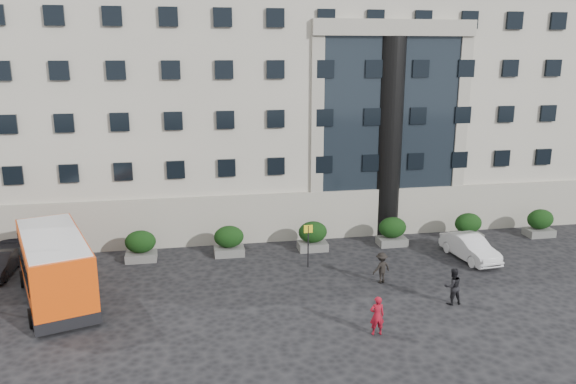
% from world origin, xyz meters
% --- Properties ---
extents(ground, '(120.00, 120.00, 0.00)m').
position_xyz_m(ground, '(0.00, 0.00, 0.00)').
color(ground, black).
rests_on(ground, ground).
extents(civic_building, '(44.00, 24.00, 18.00)m').
position_xyz_m(civic_building, '(6.00, 22.00, 9.00)').
color(civic_building, '#A7A393').
rests_on(civic_building, ground).
extents(entrance_column, '(1.80, 1.80, 13.00)m').
position_xyz_m(entrance_column, '(12.00, 10.30, 6.50)').
color(entrance_column, black).
rests_on(entrance_column, ground).
extents(hedge_a, '(1.80, 1.26, 1.84)m').
position_xyz_m(hedge_a, '(-4.00, 7.80, 0.93)').
color(hedge_a, '#585856').
rests_on(hedge_a, ground).
extents(hedge_b, '(1.80, 1.26, 1.84)m').
position_xyz_m(hedge_b, '(1.20, 7.80, 0.93)').
color(hedge_b, '#585856').
rests_on(hedge_b, ground).
extents(hedge_c, '(1.80, 1.26, 1.84)m').
position_xyz_m(hedge_c, '(6.40, 7.80, 0.93)').
color(hedge_c, '#585856').
rests_on(hedge_c, ground).
extents(hedge_d, '(1.80, 1.26, 1.84)m').
position_xyz_m(hedge_d, '(11.60, 7.80, 0.93)').
color(hedge_d, '#585856').
rests_on(hedge_d, ground).
extents(hedge_e, '(1.80, 1.26, 1.84)m').
position_xyz_m(hedge_e, '(16.80, 7.80, 0.93)').
color(hedge_e, '#585856').
rests_on(hedge_e, ground).
extents(hedge_f, '(1.80, 1.26, 1.84)m').
position_xyz_m(hedge_f, '(22.00, 7.80, 0.93)').
color(hedge_f, '#585856').
rests_on(hedge_f, ground).
extents(bus_stop_sign, '(0.50, 0.08, 2.52)m').
position_xyz_m(bus_stop_sign, '(5.50, 5.00, 1.73)').
color(bus_stop_sign, '#262628').
rests_on(bus_stop_sign, ground).
extents(minibus, '(5.17, 8.49, 3.35)m').
position_xyz_m(minibus, '(-7.71, 2.93, 1.84)').
color(minibus, '#E4460A').
rests_on(minibus, ground).
extents(red_truck, '(2.32, 4.68, 2.48)m').
position_xyz_m(red_truck, '(-11.99, 16.10, 1.27)').
color(red_truck, maroon).
rests_on(red_truck, ground).
extents(parked_car_b, '(1.47, 3.88, 1.26)m').
position_xyz_m(parked_car_b, '(-11.50, 6.84, 0.63)').
color(parked_car_b, black).
rests_on(parked_car_b, ground).
extents(parked_car_c, '(2.39, 5.29, 1.51)m').
position_xyz_m(parked_car_c, '(-11.50, 10.55, 0.75)').
color(parked_car_c, black).
rests_on(parked_car_c, ground).
extents(white_taxi, '(2.05, 4.55, 1.45)m').
position_xyz_m(white_taxi, '(15.26, 4.57, 0.72)').
color(white_taxi, silver).
rests_on(white_taxi, ground).
extents(pedestrian_a, '(0.66, 0.44, 1.78)m').
position_xyz_m(pedestrian_a, '(6.77, -3.28, 0.89)').
color(pedestrian_a, maroon).
rests_on(pedestrian_a, ground).
extents(pedestrian_b, '(0.94, 0.76, 1.84)m').
position_xyz_m(pedestrian_b, '(11.41, -1.00, 0.92)').
color(pedestrian_b, black).
rests_on(pedestrian_b, ground).
extents(pedestrian_c, '(1.24, 0.97, 1.69)m').
position_xyz_m(pedestrian_c, '(8.89, 2.14, 0.84)').
color(pedestrian_c, black).
rests_on(pedestrian_c, ground).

